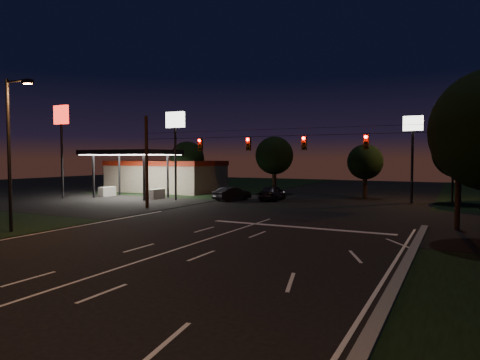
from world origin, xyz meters
The scene contains 19 objects.
ground centered at (0.00, 0.00, 0.00)m, with size 140.00×140.00×0.00m, color black.
cross_street_left centered at (-20.00, 16.00, 0.00)m, with size 20.00×16.00×0.02m, color black.
center_line centered at (0.00, -6.00, 0.01)m, with size 0.14×40.00×0.01m, color silver.
stop_bar centered at (3.00, 11.50, 0.01)m, with size 12.00×0.50×0.01m, color silver.
utility_pole_right centered at (12.00, 15.00, 0.00)m, with size 0.30×0.30×9.00m, color black.
utility_pole_left centered at (-12.00, 15.00, 0.00)m, with size 0.28×0.28×8.00m, color black.
signal_span centered at (0.00, 14.96, 5.50)m, with size 24.00×0.40×1.56m.
gas_station centered at (-21.86, 30.39, 2.38)m, with size 14.20×16.10×5.25m.
pole_sign_left_near centered at (-14.00, 22.00, 6.98)m, with size 2.20×0.30×9.10m.
pole_sign_left_far centered at (-26.00, 18.00, 7.61)m, with size 2.00×0.30×10.00m.
pole_sign_right centered at (8.00, 30.00, 6.24)m, with size 1.80×0.30×8.40m.
street_light_left centered at (-11.24, 2.00, 5.24)m, with size 2.20×0.35×9.00m.
street_light_right_far centered at (11.24, 32.00, 5.24)m, with size 2.20×0.35×9.00m.
tree_far_a centered at (-17.98, 30.12, 4.26)m, with size 4.20×4.20×6.42m.
tree_far_b centered at (-7.98, 34.13, 4.61)m, with size 4.60×4.60×6.98m.
tree_far_c centered at (3.02, 33.10, 3.90)m, with size 3.80×3.80×5.86m.
tree_far_d centered at (12.02, 31.13, 4.83)m, with size 4.80×4.80×7.30m.
car_oncoming_a centered at (-5.14, 26.70, 0.77)m, with size 1.83×4.54×1.55m, color black.
car_oncoming_b centered at (-8.74, 24.52, 0.71)m, with size 1.49×4.28×1.41m, color black.
Camera 1 is at (12.04, -14.13, 4.41)m, focal length 32.00 mm.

